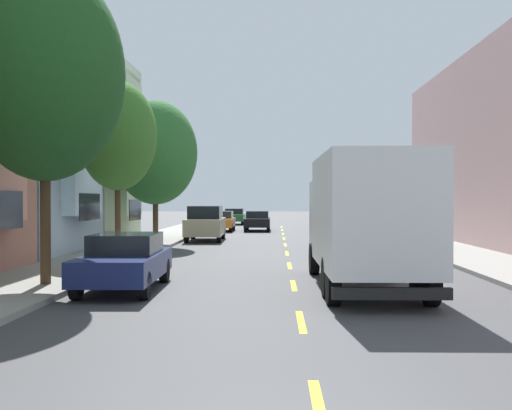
{
  "coord_description": "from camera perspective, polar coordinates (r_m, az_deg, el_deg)",
  "views": [
    {
      "loc": [
        -0.48,
        -5.02,
        2.33
      ],
      "look_at": [
        -1.32,
        21.93,
        2.06
      ],
      "focal_mm": 44.53,
      "sensor_mm": 36.0,
      "label": 1
    }
  ],
  "objects": [
    {
      "name": "parked_suv_champagne",
      "position": [
        35.22,
        -4.56,
        -1.62
      ],
      "size": [
        2.03,
        4.83,
        1.93
      ],
      "color": "tan",
      "rests_on": "ground_plane"
    },
    {
      "name": "street_tree_farthest",
      "position": [
        31.68,
        -9.02,
        4.67
      ],
      "size": [
        4.12,
        4.12,
        7.03
      ],
      "color": "#47331E",
      "rests_on": "sidewalk_left"
    },
    {
      "name": "parked_sedan_navy",
      "position": [
        16.59,
        -11.7,
        -4.92
      ],
      "size": [
        1.92,
        4.55,
        1.43
      ],
      "color": "navy",
      "rests_on": "ground_plane"
    },
    {
      "name": "delivery_box_truck",
      "position": [
        16.5,
        9.74,
        -0.87
      ],
      "size": [
        2.49,
        7.84,
        3.38
      ],
      "color": "white",
      "rests_on": "ground_plane"
    },
    {
      "name": "sidewalk_left",
      "position": [
        33.75,
        -9.55,
        -3.28
      ],
      "size": [
        3.2,
        120.0,
        0.14
      ],
      "primitive_type": "cube",
      "color": "#99968E",
      "rests_on": "ground_plane"
    },
    {
      "name": "lane_centerline_dashes",
      "position": [
        29.61,
        2.71,
        -3.94
      ],
      "size": [
        0.14,
        47.2,
        0.01
      ],
      "color": "yellow",
      "rests_on": "ground_plane"
    },
    {
      "name": "parked_suv_sky",
      "position": [
        53.66,
        6.95,
        -0.87
      ],
      "size": [
        2.03,
        4.83,
        1.93
      ],
      "color": "#7A9EC6",
      "rests_on": "ground_plane"
    },
    {
      "name": "sidewalk_right",
      "position": [
        33.95,
        14.7,
        -3.26
      ],
      "size": [
        3.2,
        120.0,
        0.14
      ],
      "primitive_type": "cube",
      "color": "#99968E",
      "rests_on": "ground_plane"
    },
    {
      "name": "ground_plane",
      "position": [
        35.1,
        2.57,
        -3.24
      ],
      "size": [
        160.0,
        160.0,
        0.0
      ],
      "primitive_type": "plane",
      "color": "#424244"
    },
    {
      "name": "townhouse_fourth_sage",
      "position": [
        36.86,
        -19.56,
        4.33
      ],
      "size": [
        11.13,
        8.18,
        9.93
      ],
      "color": "#99AD8E",
      "rests_on": "ground_plane"
    },
    {
      "name": "parked_sedan_orange",
      "position": [
        45.51,
        -3.15,
        -1.42
      ],
      "size": [
        1.81,
        4.51,
        1.43
      ],
      "color": "orange",
      "rests_on": "ground_plane"
    },
    {
      "name": "street_tree_third",
      "position": [
        24.42,
        -12.33,
        6.08
      ],
      "size": [
        2.93,
        2.93,
        6.6
      ],
      "color": "#47331E",
      "rests_on": "sidewalk_left"
    },
    {
      "name": "moving_black_sedan",
      "position": [
        45.87,
        0.13,
        -1.4
      ],
      "size": [
        1.8,
        4.5,
        1.43
      ],
      "color": "black",
      "rests_on": "ground_plane"
    },
    {
      "name": "parked_sedan_forest",
      "position": [
        57.37,
        -1.94,
        -1.01
      ],
      "size": [
        1.82,
        4.51,
        1.43
      ],
      "color": "#194C28",
      "rests_on": "ground_plane"
    },
    {
      "name": "street_tree_second",
      "position": [
        17.46,
        -18.43,
        11.18
      ],
      "size": [
        4.06,
        4.06,
        8.21
      ],
      "color": "#47331E",
      "rests_on": "sidewalk_left"
    }
  ]
}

